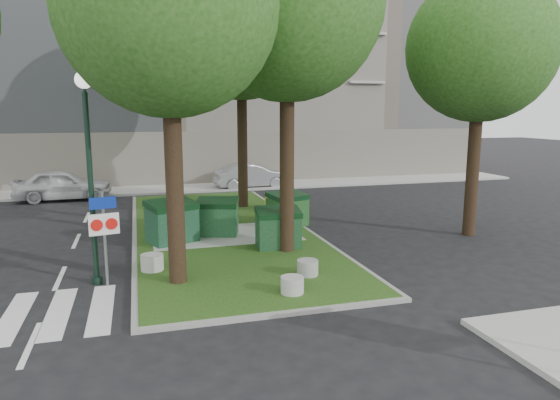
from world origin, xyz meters
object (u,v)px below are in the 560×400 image
object	(u,v)px
tree_street_right	(483,33)
bollard_mid	(292,285)
bollard_right	(308,268)
car_silver	(252,176)
street_lamp	(89,153)
car_white	(63,185)
tree_median_mid	(173,38)
traffic_sign_pole	(104,226)
litter_bin	(270,201)
dumpster_b	(218,217)
bollard_left	(152,262)
tree_median_far	(243,18)
dumpster_c	(278,228)
dumpster_d	(288,209)
dumpster_a	(172,222)

from	to	relation	value
tree_street_right	bollard_mid	xyz separation A→B (m)	(-8.03, -4.14, -6.66)
bollard_right	car_silver	bearing A→B (deg)	82.43
street_lamp	car_white	size ratio (longest dim) A/B	1.18
bollard_right	tree_median_mid	bearing A→B (deg)	111.51
traffic_sign_pole	litter_bin	bearing A→B (deg)	39.61
dumpster_b	traffic_sign_pole	bearing A→B (deg)	-113.78
bollard_right	street_lamp	size ratio (longest dim) A/B	0.11
street_lamp	car_silver	bearing A→B (deg)	63.08
tree_street_right	bollard_left	distance (m)	13.09
tree_median_far	dumpster_b	distance (m)	9.30
tree_street_right	bollard_mid	world-z (taller)	tree_street_right
car_silver	litter_bin	bearing A→B (deg)	169.22
dumpster_c	dumpster_d	xyz separation A→B (m)	(1.15, 2.76, 0.01)
tree_median_mid	bollard_left	world-z (taller)	tree_median_mid
tree_median_mid	tree_median_far	distance (m)	4.59
bollard_left	street_lamp	size ratio (longest dim) A/B	0.11
dumpster_d	car_silver	distance (m)	10.31
bollard_right	car_white	world-z (taller)	car_white
dumpster_b	bollard_right	xyz separation A→B (m)	(1.60, -4.98, -0.43)
traffic_sign_pole	street_lamp	bearing A→B (deg)	122.94
dumpster_d	street_lamp	xyz separation A→B (m)	(-6.50, -4.42, 2.62)
street_lamp	dumpster_c	bearing A→B (deg)	17.29
dumpster_b	litter_bin	xyz separation A→B (m)	(2.95, 4.03, -0.25)
dumpster_b	bollard_left	bearing A→B (deg)	-107.55
litter_bin	tree_street_right	bearing A→B (deg)	-45.64
tree_median_mid	tree_street_right	distance (m)	10.77
dumpster_a	dumpster_b	bearing A→B (deg)	-4.57
tree_median_far	street_lamp	world-z (taller)	tree_median_far
litter_bin	bollard_left	bearing A→B (deg)	-125.44
tree_street_right	dumpster_b	distance (m)	11.00
dumpster_a	tree_median_far	bearing A→B (deg)	32.99
dumpster_d	dumpster_b	bearing A→B (deg)	169.97
dumpster_b	bollard_mid	world-z (taller)	dumpster_b
car_white	dumpster_c	bearing A→B (deg)	-147.82
dumpster_c	bollard_mid	bearing A→B (deg)	-96.83
litter_bin	car_white	distance (m)	10.74
tree_street_right	dumpster_b	size ratio (longest dim) A/B	6.15
litter_bin	tree_median_far	bearing A→B (deg)	132.96
bollard_right	tree_median_far	bearing A→B (deg)	87.45
dumpster_a	bollard_left	size ratio (longest dim) A/B	3.00
dumpster_a	bollard_mid	bearing A→B (deg)	-90.45
dumpster_a	traffic_sign_pole	size ratio (longest dim) A/B	0.75
dumpster_a	bollard_left	distance (m)	2.99
bollard_mid	bollard_left	bearing A→B (deg)	139.30
traffic_sign_pole	bollard_mid	bearing A→B (deg)	-37.70
dumpster_d	street_lamp	bearing A→B (deg)	-168.88
tree_street_right	car_silver	xyz separation A→B (m)	(-5.13, 12.90, -6.28)
tree_median_mid	bollard_right	xyz separation A→B (m)	(2.75, -6.99, -6.66)
dumpster_c	car_white	size ratio (longest dim) A/B	0.32
tree_median_far	bollard_right	xyz separation A→B (m)	(-0.45, -9.99, -8.00)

